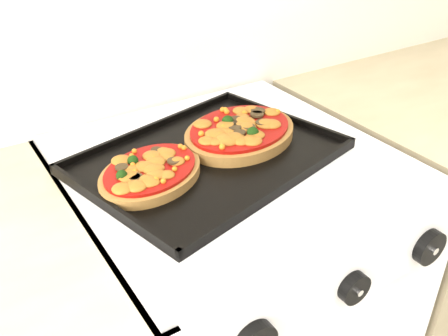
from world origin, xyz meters
TOP-DOWN VIEW (x-y plane):
  - stove at (-0.03, 1.70)m, footprint 0.60×0.60m
  - control_panel at (-0.03, 1.39)m, footprint 0.60×0.02m
  - knob_center at (-0.03, 1.37)m, footprint 0.05×0.02m
  - knob_right at (0.13, 1.37)m, footprint 0.06×0.02m
  - baking_tray at (-0.07, 1.72)m, footprint 0.53×0.44m
  - pizza_left at (-0.19, 1.70)m, footprint 0.25×0.23m
  - pizza_right at (0.02, 1.74)m, footprint 0.29×0.26m

SIDE VIEW (x-z plane):
  - stove at x=-0.03m, z-range 0.00..0.91m
  - control_panel at x=-0.03m, z-range 0.81..0.90m
  - knob_center at x=-0.03m, z-range 0.83..0.88m
  - knob_right at x=0.13m, z-range 0.82..0.89m
  - baking_tray at x=-0.07m, z-range 0.91..0.93m
  - pizza_left at x=-0.19m, z-range 0.92..0.95m
  - pizza_right at x=0.02m, z-range 0.92..0.96m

